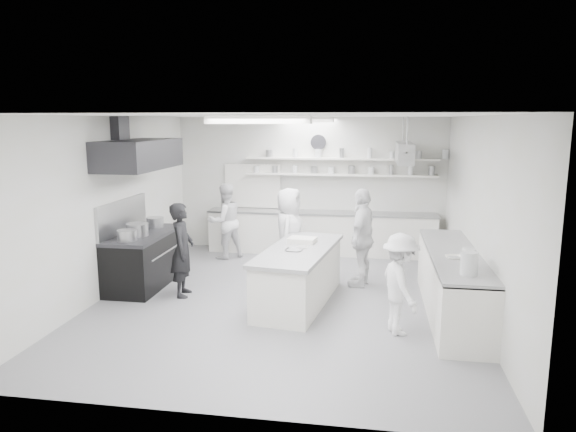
# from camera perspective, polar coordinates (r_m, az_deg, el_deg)

# --- Properties ---
(floor) EXTENTS (6.00, 7.00, 0.02)m
(floor) POSITION_cam_1_polar(r_m,az_deg,el_deg) (8.79, -0.50, -9.18)
(floor) COLOR #9C9C9C
(floor) RESTS_ON ground
(ceiling) EXTENTS (6.00, 7.00, 0.02)m
(ceiling) POSITION_cam_1_polar(r_m,az_deg,el_deg) (8.28, -0.53, 10.92)
(ceiling) COLOR white
(ceiling) RESTS_ON wall_back
(wall_back) EXTENTS (6.00, 0.04, 3.00)m
(wall_back) POSITION_cam_1_polar(r_m,az_deg,el_deg) (11.83, 2.34, 3.43)
(wall_back) COLOR beige
(wall_back) RESTS_ON floor
(wall_front) EXTENTS (6.00, 0.04, 3.00)m
(wall_front) POSITION_cam_1_polar(r_m,az_deg,el_deg) (5.07, -7.20, -6.12)
(wall_front) COLOR beige
(wall_front) RESTS_ON floor
(wall_left) EXTENTS (0.04, 7.00, 3.00)m
(wall_left) POSITION_cam_1_polar(r_m,az_deg,el_deg) (9.38, -18.90, 1.04)
(wall_left) COLOR beige
(wall_left) RESTS_ON floor
(wall_right) EXTENTS (0.04, 7.00, 3.00)m
(wall_right) POSITION_cam_1_polar(r_m,az_deg,el_deg) (8.44, 19.99, -0.02)
(wall_right) COLOR beige
(wall_right) RESTS_ON floor
(stove) EXTENTS (0.80, 1.80, 0.90)m
(stove) POSITION_cam_1_polar(r_m,az_deg,el_deg) (9.77, -15.36, -4.72)
(stove) COLOR black
(stove) RESTS_ON floor
(exhaust_hood) EXTENTS (0.85, 2.00, 0.50)m
(exhaust_hood) POSITION_cam_1_polar(r_m,az_deg,el_deg) (9.47, -15.91, 6.46)
(exhaust_hood) COLOR #2C2C30
(exhaust_hood) RESTS_ON wall_left
(back_counter) EXTENTS (5.00, 0.60, 0.92)m
(back_counter) POSITION_cam_1_polar(r_m,az_deg,el_deg) (11.68, 3.59, -1.85)
(back_counter) COLOR white
(back_counter) RESTS_ON floor
(shelf_lower) EXTENTS (4.20, 0.26, 0.04)m
(shelf_lower) POSITION_cam_1_polar(r_m,az_deg,el_deg) (11.61, 5.71, 4.49)
(shelf_lower) COLOR white
(shelf_lower) RESTS_ON wall_back
(shelf_upper) EXTENTS (4.20, 0.26, 0.04)m
(shelf_upper) POSITION_cam_1_polar(r_m,az_deg,el_deg) (11.58, 5.74, 6.22)
(shelf_upper) COLOR white
(shelf_upper) RESTS_ON wall_back
(pass_through_window) EXTENTS (1.30, 0.04, 1.00)m
(pass_through_window) POSITION_cam_1_polar(r_m,az_deg,el_deg) (12.04, -3.84, 3.30)
(pass_through_window) COLOR black
(pass_through_window) RESTS_ON wall_back
(wall_clock) EXTENTS (0.32, 0.05, 0.32)m
(wall_clock) POSITION_cam_1_polar(r_m,az_deg,el_deg) (11.69, 3.33, 8.01)
(wall_clock) COLOR white
(wall_clock) RESTS_ON wall_back
(right_counter) EXTENTS (0.74, 3.30, 0.94)m
(right_counter) POSITION_cam_1_polar(r_m,az_deg,el_deg) (8.43, 17.45, -7.10)
(right_counter) COLOR white
(right_counter) RESTS_ON floor
(pot_rack) EXTENTS (0.30, 1.60, 0.40)m
(pot_rack) POSITION_cam_1_polar(r_m,az_deg,el_deg) (10.60, 12.52, 6.72)
(pot_rack) COLOR #9C9D9F
(pot_rack) RESTS_ON ceiling
(light_fixture_front) EXTENTS (1.30, 0.25, 0.10)m
(light_fixture_front) POSITION_cam_1_polar(r_m,az_deg,el_deg) (6.51, -3.24, 10.43)
(light_fixture_front) COLOR white
(light_fixture_front) RESTS_ON ceiling
(light_fixture_rear) EXTENTS (1.30, 0.25, 0.10)m
(light_fixture_rear) POSITION_cam_1_polar(r_m,az_deg,el_deg) (10.06, 1.22, 10.43)
(light_fixture_rear) COLOR white
(light_fixture_rear) RESTS_ON ceiling
(prep_island) EXTENTS (1.19, 2.44, 0.86)m
(prep_island) POSITION_cam_1_polar(r_m,az_deg,el_deg) (8.55, 1.18, -6.64)
(prep_island) COLOR white
(prep_island) RESTS_ON floor
(stove_pot) EXTENTS (0.38, 0.38, 0.26)m
(stove_pot) POSITION_cam_1_polar(r_m,az_deg,el_deg) (9.44, -16.07, -1.57)
(stove_pot) COLOR #9C9D9F
(stove_pot) RESTS_ON stove
(cook_stove) EXTENTS (0.47, 0.63, 1.59)m
(cook_stove) POSITION_cam_1_polar(r_m,az_deg,el_deg) (8.97, -11.43, -3.62)
(cook_stove) COLOR black
(cook_stove) RESTS_ON floor
(cook_back) EXTENTS (0.99, 0.98, 1.62)m
(cook_back) POSITION_cam_1_polar(r_m,az_deg,el_deg) (11.27, -6.86, -0.55)
(cook_back) COLOR white
(cook_back) RESTS_ON floor
(cook_island_left) EXTENTS (0.54, 0.83, 1.71)m
(cook_island_left) POSITION_cam_1_polar(r_m,az_deg,el_deg) (9.75, 0.10, -1.93)
(cook_island_left) COLOR white
(cook_island_left) RESTS_ON floor
(cook_island_right) EXTENTS (0.68, 1.11, 1.76)m
(cook_island_right) POSITION_cam_1_polar(r_m,az_deg,el_deg) (9.40, 8.08, -2.33)
(cook_island_right) COLOR white
(cook_island_right) RESTS_ON floor
(cook_right) EXTENTS (0.79, 1.04, 1.42)m
(cook_right) POSITION_cam_1_polar(r_m,az_deg,el_deg) (7.43, 12.10, -7.26)
(cook_right) COLOR white
(cook_right) RESTS_ON floor
(bowl_island_a) EXTENTS (0.31, 0.31, 0.07)m
(bowl_island_a) POSITION_cam_1_polar(r_m,az_deg,el_deg) (8.29, 0.66, -3.83)
(bowl_island_a) COLOR #9C9D9F
(bowl_island_a) RESTS_ON prep_island
(bowl_island_b) EXTENTS (0.20, 0.20, 0.06)m
(bowl_island_b) POSITION_cam_1_polar(r_m,az_deg,el_deg) (8.46, 1.54, -3.58)
(bowl_island_b) COLOR white
(bowl_island_b) RESTS_ON prep_island
(bowl_right) EXTENTS (0.30, 0.30, 0.06)m
(bowl_right) POSITION_cam_1_polar(r_m,az_deg,el_deg) (7.96, 17.64, -4.39)
(bowl_right) COLOR white
(bowl_right) RESTS_ON right_counter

